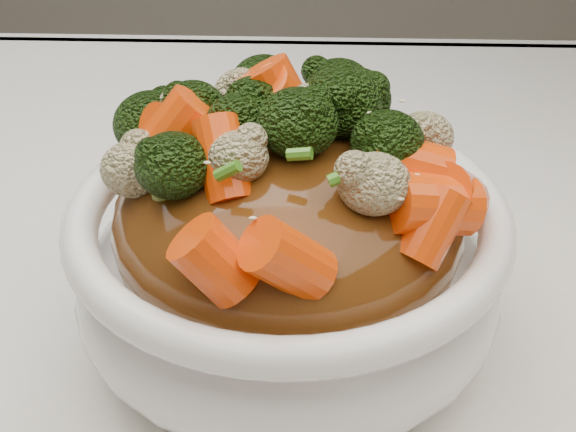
# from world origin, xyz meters

# --- Properties ---
(tablecloth) EXTENTS (1.20, 0.80, 0.04)m
(tablecloth) POSITION_xyz_m (0.00, 0.00, 0.73)
(tablecloth) COLOR white
(tablecloth) RESTS_ON dining_table
(bowl) EXTENTS (0.27, 0.27, 0.09)m
(bowl) POSITION_xyz_m (0.05, -0.05, 0.80)
(bowl) COLOR white
(bowl) RESTS_ON tablecloth
(sauce_base) EXTENTS (0.21, 0.21, 0.10)m
(sauce_base) POSITION_xyz_m (0.05, -0.05, 0.83)
(sauce_base) COLOR #572D0E
(sauce_base) RESTS_ON bowl
(carrots) EXTENTS (0.21, 0.21, 0.05)m
(carrots) POSITION_xyz_m (0.05, -0.05, 0.89)
(carrots) COLOR #FF4A08
(carrots) RESTS_ON sauce_base
(broccoli) EXTENTS (0.21, 0.21, 0.05)m
(broccoli) POSITION_xyz_m (0.05, -0.05, 0.89)
(broccoli) COLOR black
(broccoli) RESTS_ON sauce_base
(cauliflower) EXTENTS (0.21, 0.21, 0.04)m
(cauliflower) POSITION_xyz_m (0.05, -0.05, 0.89)
(cauliflower) COLOR #C7BA87
(cauliflower) RESTS_ON sauce_base
(scallions) EXTENTS (0.16, 0.16, 0.02)m
(scallions) POSITION_xyz_m (0.05, -0.05, 0.89)
(scallions) COLOR #40841E
(scallions) RESTS_ON sauce_base
(sesame_seeds) EXTENTS (0.19, 0.19, 0.01)m
(sesame_seeds) POSITION_xyz_m (0.05, -0.05, 0.89)
(sesame_seeds) COLOR beige
(sesame_seeds) RESTS_ON sauce_base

